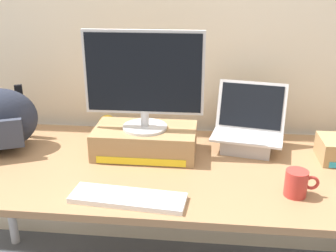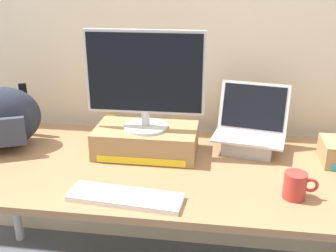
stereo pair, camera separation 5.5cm
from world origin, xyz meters
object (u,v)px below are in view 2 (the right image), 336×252
Objects in this scene: coffee_mug at (296,185)px; plush_toy at (110,123)px; desktop_monitor at (145,80)px; external_keyboard at (125,197)px; toner_box_yellow at (146,141)px; messenger_backpack at (3,118)px; open_laptop at (250,137)px.

coffee_mug is 1.39× the size of plush_toy.
coffee_mug is 1.01m from plush_toy.
desktop_monitor is 5.74× the size of plush_toy.
desktop_monitor reaches higher than external_keyboard.
messenger_backpack is at bearing -178.60° from toner_box_yellow.
toner_box_yellow is 0.69m from coffee_mug.
toner_box_yellow reaches higher than external_keyboard.
toner_box_yellow is 5.07× the size of plush_toy.
open_laptop is 0.72m from plush_toy.
plush_toy is (-0.24, 0.24, -0.02)m from toner_box_yellow.
desktop_monitor is at bearing -45.64° from plush_toy.
open_laptop is at bearing 52.96° from external_keyboard.
desktop_monitor is 1.20× the size of external_keyboard.
coffee_mug is at bearing -27.05° from desktop_monitor.
coffee_mug is (0.15, -0.41, -0.01)m from open_laptop.
open_laptop is 2.84× the size of coffee_mug.
toner_box_yellow reaches higher than plush_toy.
toner_box_yellow is 1.06× the size of external_keyboard.
messenger_backpack is at bearing -149.62° from plush_toy.
messenger_backpack is (-0.68, -0.02, 0.08)m from toner_box_yellow.
plush_toy is (0.44, 0.26, -0.10)m from messenger_backpack.
toner_box_yellow is at bearing 90.31° from desktop_monitor.
external_keyboard is at bearing -170.50° from coffee_mug.
open_laptop reaches higher than messenger_backpack.
open_laptop is 3.95× the size of plush_toy.
desktop_monitor is 1.45× the size of open_laptop.
desktop_monitor is at bearing 153.80° from coffee_mug.
coffee_mug reaches higher than external_keyboard.
messenger_backpack is at bearing 155.17° from external_keyboard.
open_laptop reaches higher than coffee_mug.
plush_toy is at bearing 6.38° from messenger_backpack.
desktop_monitor reaches higher than coffee_mug.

